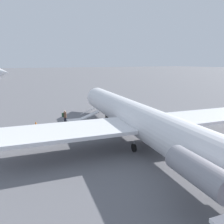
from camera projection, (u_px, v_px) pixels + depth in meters
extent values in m
plane|color=slate|center=(134.00, 140.00, 21.12)|extent=(600.00, 600.00, 0.00)
cylinder|color=white|center=(135.00, 118.00, 20.62)|extent=(25.91, 6.63, 2.89)
cone|color=white|center=(94.00, 96.00, 33.87)|extent=(3.55, 3.26, 2.83)
cube|color=white|center=(64.00, 131.00, 17.19)|extent=(6.15, 11.38, 0.29)
cube|color=white|center=(202.00, 117.00, 21.78)|extent=(6.15, 11.38, 0.29)
cylinder|color=gray|center=(199.00, 171.00, 10.00)|extent=(3.62, 1.79, 1.30)
cylinder|color=black|center=(107.00, 117.00, 28.71)|extent=(0.73, 0.28, 0.71)
cylinder|color=gray|center=(107.00, 113.00, 28.60)|extent=(0.13, 0.13, 0.22)
cylinder|color=black|center=(134.00, 148.00, 18.25)|extent=(0.73, 0.28, 0.71)
cylinder|color=gray|center=(134.00, 142.00, 18.14)|extent=(0.13, 0.13, 0.22)
cylinder|color=black|center=(161.00, 144.00, 19.11)|extent=(0.73, 0.28, 0.71)
cylinder|color=gray|center=(161.00, 139.00, 19.01)|extent=(0.13, 0.13, 0.22)
cone|color=white|center=(4.00, 73.00, 91.62)|extent=(5.67, 5.78, 3.86)
cube|color=silver|center=(74.00, 122.00, 26.67)|extent=(1.35, 1.94, 0.50)
cube|color=silver|center=(90.00, 115.00, 27.19)|extent=(1.22, 2.35, 0.91)
cube|color=silver|center=(89.00, 110.00, 27.49)|extent=(0.38, 2.21, 0.85)
cube|color=#23232D|center=(65.00, 121.00, 26.26)|extent=(0.24, 0.31, 0.85)
cylinder|color=brown|center=(65.00, 115.00, 26.09)|extent=(0.36, 0.36, 0.65)
sphere|color=beige|center=(65.00, 111.00, 25.99)|extent=(0.24, 0.24, 0.24)
cube|color=#23472D|center=(63.00, 115.00, 25.99)|extent=(0.30, 0.22, 0.44)
cube|color=black|center=(36.00, 126.00, 25.83)|extent=(0.47, 0.47, 0.03)
cone|color=orange|center=(36.00, 124.00, 25.78)|extent=(0.36, 0.36, 0.52)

